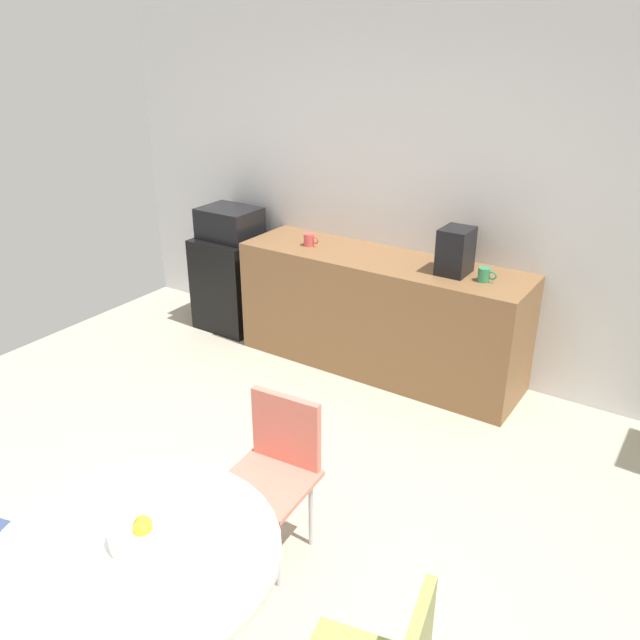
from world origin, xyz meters
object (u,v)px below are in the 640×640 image
microwave (230,223)px  chair_coral (277,458)px  mug_white (484,275)px  round_table (139,579)px  fruit_bowl (144,532)px  mini_fridge (233,282)px  mug_green (309,240)px  coffee_maker (456,251)px

microwave → chair_coral: (1.96, -1.96, -0.41)m
mug_white → round_table: bearing=-94.4°
microwave → round_table: microwave is taller
microwave → mug_white: microwave is taller
chair_coral → fruit_bowl: (0.07, -0.90, 0.25)m
mini_fridge → fruit_bowl: (2.03, -2.86, 0.37)m
mug_green → microwave: bearing=177.0°
fruit_bowl → mug_green: (-1.19, 2.81, 0.17)m
round_table → mug_white: size_ratio=8.30×
mug_white → coffee_maker: bearing=170.7°
round_table → chair_coral: chair_coral is taller
mini_fridge → round_table: (2.04, -2.91, 0.19)m
microwave → chair_coral: bearing=-45.0°
chair_coral → mug_green: 2.26m
coffee_maker → microwave: bearing=180.0°
chair_coral → coffee_maker: coffee_maker is taller
fruit_bowl → mug_green: size_ratio=2.00×
mini_fridge → coffee_maker: 2.13m
mug_white → mug_green: (-1.41, -0.01, 0.00)m
round_table → fruit_bowl: fruit_bowl is taller
fruit_bowl → mug_white: (0.22, 2.82, 0.17)m
round_table → coffee_maker: (-0.01, 2.91, 0.47)m
round_table → chair_coral: size_ratio=1.29×
mini_fridge → coffee_maker: coffee_maker is taller
fruit_bowl → mug_green: mug_green is taller
mug_green → coffee_maker: coffee_maker is taller
mug_green → round_table: bearing=-67.5°
mug_white → chair_coral: bearing=-98.7°
mini_fridge → microwave: (0.00, 0.00, 0.53)m
mini_fridge → round_table: bearing=-55.0°
chair_coral → mug_green: size_ratio=6.43×
microwave → mug_green: microwave is taller
round_table → mini_fridge: bearing=125.0°
fruit_bowl → coffee_maker: size_ratio=0.80×
mini_fridge → fruit_bowl: fruit_bowl is taller
coffee_maker → mug_green: bearing=-177.8°
microwave → fruit_bowl: (2.03, -2.86, -0.16)m
round_table → mug_green: (-1.19, 2.87, 0.36)m
microwave → coffee_maker: (2.02, 0.00, 0.12)m
chair_coral → fruit_bowl: 0.93m
round_table → chair_coral: 0.96m
fruit_bowl → mug_white: size_ratio=2.00×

